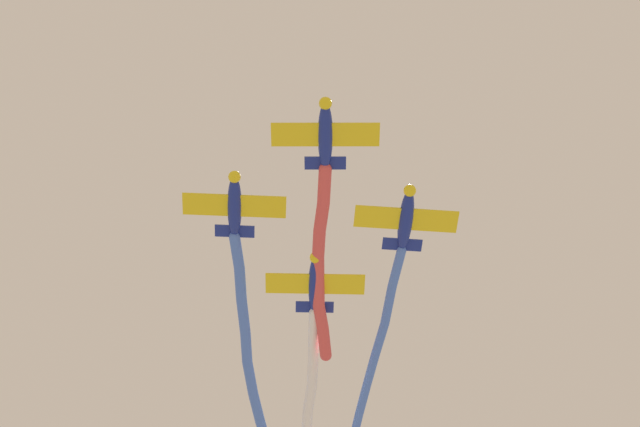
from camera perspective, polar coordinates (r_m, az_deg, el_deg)
name	(u,v)px	position (r m, az deg, el deg)	size (l,w,h in m)	color
airplane_lead	(325,134)	(67.96, 0.32, 4.81)	(7.93, 5.96, 1.97)	navy
smoke_trail_lead	(321,267)	(73.16, 0.07, -3.23)	(3.10, 17.41, 2.26)	#DB4C4C
airplane_left_wing	(406,218)	(71.17, 5.21, -0.30)	(7.99, 6.04, 1.97)	navy
smoke_trail_left_wing	(368,383)	(80.39, 2.92, -10.16)	(8.08, 26.45, 1.97)	#4C75DB
airplane_right_wing	(235,205)	(71.38, -5.18, 0.52)	(7.97, 6.01, 1.97)	navy
smoke_trail_right_wing	(261,390)	(81.50, -3.58, -10.57)	(3.82, 31.14, 2.09)	#4C75DB
airplane_slot	(315,283)	(74.36, -0.29, -4.23)	(7.95, 5.98, 1.97)	navy
smoke_trail_slot	(309,396)	(81.19, -0.65, -10.96)	(4.20, 17.70, 2.03)	white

